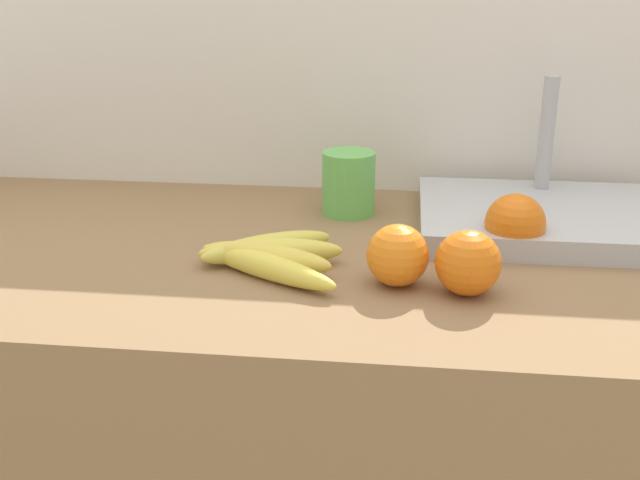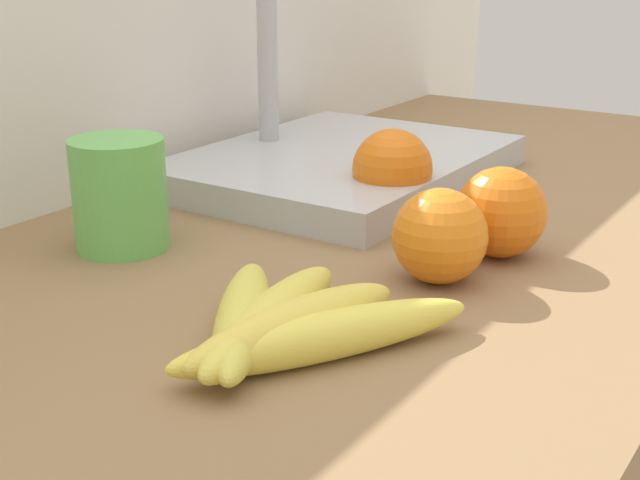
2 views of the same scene
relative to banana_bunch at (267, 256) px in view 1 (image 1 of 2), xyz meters
name	(u,v)px [view 1 (image 1 of 2)]	position (x,y,z in m)	size (l,w,h in m)	color
wall_back	(354,291)	(0.09, 0.41, -0.23)	(2.17, 0.06, 1.30)	silver
banana_bunch	(267,256)	(0.00, 0.00, 0.00)	(0.21, 0.20, 0.04)	#E7D34C
orange_back_left	(515,224)	(0.33, 0.10, 0.02)	(0.08, 0.08, 0.08)	orange
orange_far_right	(468,263)	(0.25, -0.05, 0.02)	(0.08, 0.08, 0.08)	orange
orange_front	(398,255)	(0.17, -0.03, 0.02)	(0.08, 0.08, 0.08)	orange
sink_basin	(550,216)	(0.39, 0.20, 0.00)	(0.39, 0.30, 0.21)	#B7BABF
mug	(349,183)	(0.09, 0.24, 0.03)	(0.08, 0.08, 0.10)	#64BF56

